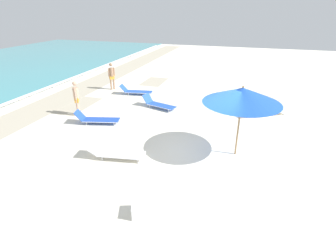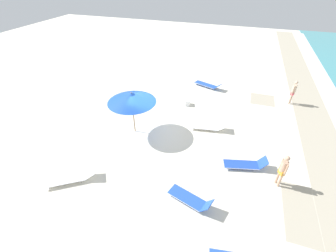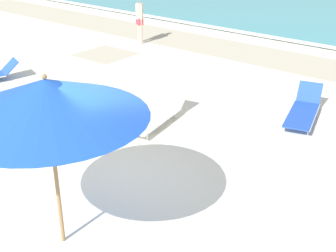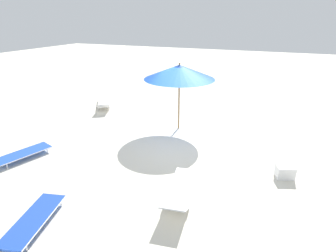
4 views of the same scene
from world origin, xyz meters
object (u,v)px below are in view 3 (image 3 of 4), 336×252
beach_umbrella (47,99)px  sun_lounger_mid_beach_pair_a (157,115)px  beachgoer_strolling_adult (139,16)px  sun_lounger_near_water_left (304,110)px  cooler_box (23,116)px

beach_umbrella → sun_lounger_mid_beach_pair_a: bearing=110.8°
beach_umbrella → beachgoer_strolling_adult: size_ratio=1.54×
sun_lounger_near_water_left → beachgoer_strolling_adult: beachgoer_strolling_adult is taller
sun_lounger_mid_beach_pair_a → beachgoer_strolling_adult: beachgoer_strolling_adult is taller
sun_lounger_near_water_left → sun_lounger_mid_beach_pair_a: bearing=-152.1°
beachgoer_strolling_adult → beach_umbrella: bearing=-29.2°
beach_umbrella → sun_lounger_near_water_left: bearing=81.4°
sun_lounger_mid_beach_pair_a → cooler_box: bearing=-150.4°
sun_lounger_near_water_left → sun_lounger_mid_beach_pair_a: size_ratio=0.96×
sun_lounger_mid_beach_pair_a → cooler_box: 3.13m
sun_lounger_mid_beach_pair_a → cooler_box: size_ratio=3.77×
cooler_box → beachgoer_strolling_adult: bearing=90.4°
beach_umbrella → cooler_box: 5.07m
sun_lounger_mid_beach_pair_a → cooler_box: sun_lounger_mid_beach_pair_a is taller
sun_lounger_near_water_left → sun_lounger_mid_beach_pair_a: sun_lounger_near_water_left is taller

